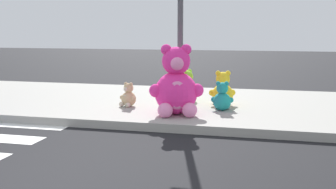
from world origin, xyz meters
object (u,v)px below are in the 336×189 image
(plush_yellow, at_px, (222,91))
(plush_tan, at_px, (128,97))
(sign_pole, at_px, (180,22))
(plush_teal, at_px, (222,99))
(plush_pink_large, at_px, (176,87))
(plush_lime, at_px, (186,88))

(plush_yellow, bearing_deg, plush_tan, -161.70)
(sign_pole, relative_size, plush_teal, 5.63)
(plush_pink_large, distance_m, plush_lime, 1.47)
(plush_teal, height_order, plush_tan, plush_teal)
(plush_lime, relative_size, plush_yellow, 0.97)
(plush_teal, height_order, plush_yellow, plush_yellow)
(plush_yellow, bearing_deg, plush_teal, -84.50)
(plush_teal, relative_size, plush_lime, 0.81)
(plush_pink_large, height_order, plush_yellow, plush_pink_large)
(sign_pole, bearing_deg, plush_teal, 0.22)
(plush_teal, bearing_deg, plush_tan, -178.57)
(plush_teal, height_order, plush_lime, plush_lime)
(plush_pink_large, xyz_separation_m, plush_teal, (0.78, 0.59, -0.29))
(sign_pole, bearing_deg, plush_lime, 93.32)
(sign_pole, bearing_deg, plush_tan, -177.62)
(sign_pole, relative_size, plush_yellow, 4.46)
(sign_pole, xyz_separation_m, plush_yellow, (0.78, 0.57, -1.41))
(plush_yellow, distance_m, plush_tan, 1.95)
(sign_pole, bearing_deg, plush_pink_large, -84.92)
(plush_lime, height_order, plush_yellow, plush_yellow)
(sign_pole, distance_m, plush_lime, 1.66)
(plush_pink_large, distance_m, plush_tan, 1.28)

